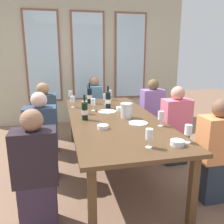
# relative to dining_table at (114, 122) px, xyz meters

# --- Properties ---
(ground_plane) EXTENTS (12.00, 12.00, 0.00)m
(ground_plane) POSITION_rel_dining_table_xyz_m (0.00, 0.00, -0.68)
(ground_plane) COLOR #805F48
(back_wall_with_windows) EXTENTS (4.31, 0.10, 2.90)m
(back_wall_with_windows) POSITION_rel_dining_table_xyz_m (0.00, 2.44, 0.77)
(back_wall_with_windows) COLOR #BAB397
(back_wall_with_windows) RESTS_ON ground
(dining_table) EXTENTS (1.11, 2.55, 0.74)m
(dining_table) POSITION_rel_dining_table_xyz_m (0.00, 0.00, 0.00)
(dining_table) COLOR brown
(dining_table) RESTS_ON ground
(white_plate_0) EXTENTS (0.22, 0.22, 0.01)m
(white_plate_0) POSITION_rel_dining_table_xyz_m (0.22, -0.32, 0.07)
(white_plate_0) COLOR white
(white_plate_0) RESTS_ON dining_table
(white_plate_1) EXTENTS (0.26, 0.26, 0.01)m
(white_plate_1) POSITION_rel_dining_table_xyz_m (-0.02, 0.31, 0.07)
(white_plate_1) COLOR white
(white_plate_1) RESTS_ON dining_table
(metal_pitcher) EXTENTS (0.16, 0.16, 0.19)m
(metal_pitcher) POSITION_rel_dining_table_xyz_m (0.15, -0.05, 0.16)
(metal_pitcher) COLOR silver
(metal_pitcher) RESTS_ON dining_table
(wine_bottle_0) EXTENTS (0.08, 0.08, 0.33)m
(wine_bottle_0) POSITION_rel_dining_table_xyz_m (0.04, 0.52, 0.19)
(wine_bottle_0) COLOR black
(wine_bottle_0) RESTS_ON dining_table
(wine_bottle_1) EXTENTS (0.08, 0.08, 0.32)m
(wine_bottle_1) POSITION_rel_dining_table_xyz_m (-0.37, -0.02, 0.18)
(wine_bottle_1) COLOR black
(wine_bottle_1) RESTS_ON dining_table
(wine_bottle_2) EXTENTS (0.08, 0.08, 0.34)m
(wine_bottle_2) POSITION_rel_dining_table_xyz_m (-0.18, 0.93, 0.19)
(wine_bottle_2) COLOR black
(wine_bottle_2) RESTS_ON dining_table
(tasting_bowl_0) EXTENTS (0.13, 0.13, 0.04)m
(tasting_bowl_0) POSITION_rel_dining_table_xyz_m (-0.22, -0.42, 0.08)
(tasting_bowl_0) COLOR white
(tasting_bowl_0) RESTS_ON dining_table
(tasting_bowl_1) EXTENTS (0.13, 0.13, 0.05)m
(tasting_bowl_1) POSITION_rel_dining_table_xyz_m (0.35, -1.04, 0.08)
(tasting_bowl_1) COLOR white
(tasting_bowl_1) RESTS_ON dining_table
(tasting_bowl_2) EXTENTS (0.14, 0.14, 0.05)m
(tasting_bowl_2) POSITION_rel_dining_table_xyz_m (0.19, 0.37, 0.08)
(tasting_bowl_2) COLOR white
(tasting_bowl_2) RESTS_ON dining_table
(wine_glass_0) EXTENTS (0.07, 0.07, 0.17)m
(wine_glass_0) POSITION_rel_dining_table_xyz_m (-0.34, 0.27, 0.18)
(wine_glass_0) COLOR white
(wine_glass_0) RESTS_ON dining_table
(wine_glass_1) EXTENTS (0.07, 0.07, 0.17)m
(wine_glass_1) POSITION_rel_dining_table_xyz_m (0.05, 0.78, 0.18)
(wine_glass_1) COLOR white
(wine_glass_1) RESTS_ON dining_table
(wine_glass_2) EXTENTS (0.07, 0.07, 0.17)m
(wine_glass_2) POSITION_rel_dining_table_xyz_m (0.08, -1.03, 0.18)
(wine_glass_2) COLOR white
(wine_glass_2) RESTS_ON dining_table
(wine_glass_3) EXTENTS (0.07, 0.07, 0.17)m
(wine_glass_3) POSITION_rel_dining_table_xyz_m (0.44, -0.47, 0.18)
(wine_glass_3) COLOR white
(wine_glass_3) RESTS_ON dining_table
(wine_glass_4) EXTENTS (0.07, 0.07, 0.17)m
(wine_glass_4) POSITION_rel_dining_table_xyz_m (-0.48, 1.19, 0.18)
(wine_glass_4) COLOR white
(wine_glass_4) RESTS_ON dining_table
(wine_glass_5) EXTENTS (0.07, 0.07, 0.17)m
(wine_glass_5) POSITION_rel_dining_table_xyz_m (-0.47, 0.69, 0.18)
(wine_glass_5) COLOR white
(wine_glass_5) RESTS_ON dining_table
(wine_glass_6) EXTENTS (0.07, 0.07, 0.17)m
(wine_glass_6) POSITION_rel_dining_table_xyz_m (0.47, -1.00, 0.18)
(wine_glass_6) COLOR white
(wine_glass_6) RESTS_ON dining_table
(wine_glass_7) EXTENTS (0.07, 0.07, 0.17)m
(wine_glass_7) POSITION_rel_dining_table_xyz_m (0.20, 1.12, 0.18)
(wine_glass_7) COLOR white
(wine_glass_7) RESTS_ON dining_table
(wine_glass_8) EXTENTS (0.07, 0.07, 0.17)m
(wine_glass_8) POSITION_rel_dining_table_xyz_m (-0.20, 0.43, 0.18)
(wine_glass_8) COLOR white
(wine_glass_8) RESTS_ON dining_table
(seated_person_0) EXTENTS (0.38, 0.24, 1.11)m
(seated_person_0) POSITION_rel_dining_table_xyz_m (-0.90, 0.85, -0.15)
(seated_person_0) COLOR #372742
(seated_person_0) RESTS_ON ground
(seated_person_1) EXTENTS (0.38, 0.24, 1.11)m
(seated_person_1) POSITION_rel_dining_table_xyz_m (0.90, 0.90, -0.15)
(seated_person_1) COLOR #252940
(seated_person_1) RESTS_ON ground
(seated_person_2) EXTENTS (0.38, 0.24, 1.11)m
(seated_person_2) POSITION_rel_dining_table_xyz_m (-0.90, -0.02, -0.15)
(seated_person_2) COLOR #242242
(seated_person_2) RESTS_ON ground
(seated_person_3) EXTENTS (0.38, 0.24, 1.11)m
(seated_person_3) POSITION_rel_dining_table_xyz_m (0.90, 0.04, -0.15)
(seated_person_3) COLOR #252A35
(seated_person_3) RESTS_ON ground
(seated_person_4) EXTENTS (0.38, 0.24, 1.11)m
(seated_person_4) POSITION_rel_dining_table_xyz_m (-0.90, -0.88, -0.15)
(seated_person_4) COLOR #37293D
(seated_person_4) RESTS_ON ground
(seated_person_5) EXTENTS (0.38, 0.24, 1.11)m
(seated_person_5) POSITION_rel_dining_table_xyz_m (0.90, -0.86, -0.15)
(seated_person_5) COLOR #26303D
(seated_person_5) RESTS_ON ground
(seated_person_6) EXTENTS (0.24, 0.38, 1.11)m
(seated_person_6) POSITION_rel_dining_table_xyz_m (0.00, 1.63, -0.15)
(seated_person_6) COLOR #2B2F3C
(seated_person_6) RESTS_ON ground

